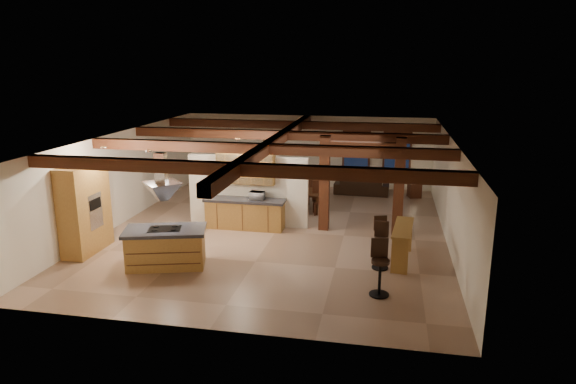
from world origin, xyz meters
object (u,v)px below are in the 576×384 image
kitchen_island (166,247)px  bar_counter (403,238)px  dining_table (297,200)px  sofa (362,186)px

kitchen_island → bar_counter: size_ratio=1.21×
dining_table → bar_counter: size_ratio=1.07×
kitchen_island → sofa: size_ratio=1.06×
kitchen_island → sofa: bearing=61.7°
kitchen_island → dining_table: kitchen_island is taller
dining_table → bar_counter: bar_counter is taller
kitchen_island → sofa: (4.43, 8.24, -0.20)m
kitchen_island → bar_counter: 6.01m
bar_counter → kitchen_island: bearing=-166.1°
dining_table → sofa: dining_table is taller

